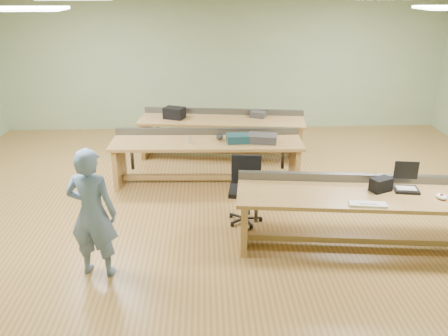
{
  "coord_description": "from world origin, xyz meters",
  "views": [
    {
      "loc": [
        -0.45,
        -6.77,
        3.24
      ],
      "look_at": [
        -0.19,
        -0.6,
        0.79
      ],
      "focal_mm": 38.0,
      "sensor_mm": 36.0,
      "label": 1
    }
  ],
  "objects": [
    {
      "name": "floor",
      "position": [
        0.0,
        0.0,
        0.0
      ],
      "size": [
        10.0,
        10.0,
        0.0
      ],
      "primitive_type": "plane",
      "color": "#A2753D",
      "rests_on": "ground"
    },
    {
      "name": "storage_box_back",
      "position": [
        -1.03,
        2.17,
        0.86
      ],
      "size": [
        0.45,
        0.4,
        0.22
      ],
      "primitive_type": "cube",
      "rotation": [
        0.0,
        0.0,
        -0.4
      ],
      "color": "black",
      "rests_on": "workbench_back"
    },
    {
      "name": "person",
      "position": [
        -1.74,
        -1.91,
        0.79
      ],
      "size": [
        0.63,
        0.48,
        1.57
      ],
      "primitive_type": "imported",
      "rotation": [
        0.0,
        0.0,
        2.95
      ],
      "color": "#6477A4",
      "rests_on": "floor"
    },
    {
      "name": "camera_bag",
      "position": [
        1.77,
        -1.36,
        0.84
      ],
      "size": [
        0.3,
        0.26,
        0.18
      ],
      "primitive_type": "cube",
      "rotation": [
        0.0,
        0.0,
        0.42
      ],
      "color": "black",
      "rests_on": "workbench_front"
    },
    {
      "name": "fluor_panels",
      "position": [
        0.0,
        0.0,
        2.97
      ],
      "size": [
        6.2,
        3.5,
        0.03
      ],
      "color": "white",
      "rests_on": "ceiling"
    },
    {
      "name": "keyboard",
      "position": [
        1.48,
        -1.77,
        0.76
      ],
      "size": [
        0.46,
        0.2,
        0.03
      ],
      "primitive_type": "cube",
      "rotation": [
        0.0,
        0.0,
        -0.13
      ],
      "color": "beige",
      "rests_on": "workbench_front"
    },
    {
      "name": "task_chair",
      "position": [
        0.11,
        -0.66,
        0.35
      ],
      "size": [
        0.57,
        0.57,
        0.95
      ],
      "rotation": [
        0.0,
        0.0,
        -0.13
      ],
      "color": "black",
      "rests_on": "floor"
    },
    {
      "name": "wall_back",
      "position": [
        0.0,
        4.0,
        1.5
      ],
      "size": [
        10.0,
        0.04,
        3.0
      ],
      "primitive_type": "cube",
      "color": "#95AB81",
      "rests_on": "floor"
    },
    {
      "name": "workbench_mid",
      "position": [
        -0.42,
        0.78,
        0.56
      ],
      "size": [
        3.2,
        0.95,
        0.86
      ],
      "rotation": [
        0.0,
        0.0,
        -0.03
      ],
      "color": "#B3894B",
      "rests_on": "floor"
    },
    {
      "name": "ceiling",
      "position": [
        0.0,
        0.0,
        3.0
      ],
      "size": [
        10.0,
        10.0,
        0.0
      ],
      "primitive_type": "plane",
      "color": "silver",
      "rests_on": "wall_back"
    },
    {
      "name": "wall_front",
      "position": [
        0.0,
        -4.0,
        1.5
      ],
      "size": [
        10.0,
        0.04,
        3.0
      ],
      "primitive_type": "cube",
      "color": "#95AB81",
      "rests_on": "floor"
    },
    {
      "name": "workbench_front",
      "position": [
        1.59,
        -1.42,
        0.57
      ],
      "size": [
        3.35,
        1.22,
        0.86
      ],
      "rotation": [
        0.0,
        0.0,
        -0.11
      ],
      "color": "#B3894B",
      "rests_on": "floor"
    },
    {
      "name": "trackball_mouse",
      "position": [
        2.44,
        -1.63,
        0.78
      ],
      "size": [
        0.16,
        0.17,
        0.06
      ],
      "primitive_type": "ellipsoid",
      "rotation": [
        0.0,
        0.0,
        0.24
      ],
      "color": "white",
      "rests_on": "workbench_front"
    },
    {
      "name": "workbench_back",
      "position": [
        -0.11,
        2.11,
        0.56
      ],
      "size": [
        3.26,
        1.24,
        0.86
      ],
      "rotation": [
        0.0,
        0.0,
        -0.12
      ],
      "color": "#B3894B",
      "rests_on": "floor"
    },
    {
      "name": "parts_bin_teal",
      "position": [
        0.09,
        0.67,
        0.81
      ],
      "size": [
        0.38,
        0.29,
        0.13
      ],
      "primitive_type": "cube",
      "rotation": [
        0.0,
        0.0,
        0.06
      ],
      "color": "#12343D",
      "rests_on": "workbench_mid"
    },
    {
      "name": "tray_back",
      "position": [
        0.6,
        2.18,
        0.81
      ],
      "size": [
        0.35,
        0.31,
        0.11
      ],
      "primitive_type": "cube",
      "rotation": [
        0.0,
        0.0,
        -0.41
      ],
      "color": "#323235",
      "rests_on": "workbench_back"
    },
    {
      "name": "laptop_base",
      "position": [
        2.1,
        -1.38,
        0.77
      ],
      "size": [
        0.34,
        0.29,
        0.03
      ],
      "primitive_type": "cube",
      "rotation": [
        0.0,
        0.0,
        -0.16
      ],
      "color": "black",
      "rests_on": "workbench_front"
    },
    {
      "name": "parts_bin_grey",
      "position": [
        0.5,
        0.66,
        0.81
      ],
      "size": [
        0.52,
        0.39,
        0.13
      ],
      "primitive_type": "cube",
      "rotation": [
        0.0,
        0.0,
        -0.2
      ],
      "color": "#323235",
      "rests_on": "workbench_mid"
    },
    {
      "name": "drinks_can",
      "position": [
        -0.7,
        0.63,
        0.81
      ],
      "size": [
        0.08,
        0.08,
        0.12
      ],
      "primitive_type": "cylinder",
      "rotation": [
        0.0,
        0.0,
        0.24
      ],
      "color": "silver",
      "rests_on": "workbench_mid"
    },
    {
      "name": "laptop_screen",
      "position": [
        2.12,
        -1.26,
        0.99
      ],
      "size": [
        0.3,
        0.06,
        0.24
      ],
      "primitive_type": "cube",
      "rotation": [
        0.0,
        0.0,
        -0.16
      ],
      "color": "black",
      "rests_on": "laptop_base"
    },
    {
      "name": "mug",
      "position": [
        -0.2,
        0.81,
        0.8
      ],
      "size": [
        0.14,
        0.14,
        0.1
      ],
      "primitive_type": "imported",
      "rotation": [
        0.0,
        0.0,
        0.17
      ],
      "color": "#323235",
      "rests_on": "workbench_mid"
    }
  ]
}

